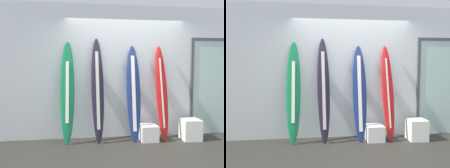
% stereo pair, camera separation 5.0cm
% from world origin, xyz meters
% --- Properties ---
extents(ground, '(8.00, 8.00, 0.04)m').
position_xyz_m(ground, '(0.00, 0.00, -0.02)').
color(ground, '#2E2C26').
extents(wall_back, '(7.20, 0.20, 2.80)m').
position_xyz_m(wall_back, '(0.00, 1.30, 1.40)').
color(wall_back, silver).
rests_on(wall_back, ground).
extents(surfboard_emerald, '(0.30, 0.42, 2.02)m').
position_xyz_m(surfboard_emerald, '(-1.23, 0.96, 1.00)').
color(surfboard_emerald, '#147443').
rests_on(surfboard_emerald, ground).
extents(surfboard_charcoal, '(0.27, 0.45, 2.09)m').
position_xyz_m(surfboard_charcoal, '(-0.63, 0.94, 1.03)').
color(surfboard_charcoal, '#201A2D').
rests_on(surfboard_charcoal, ground).
extents(surfboard_navy, '(0.30, 0.45, 1.95)m').
position_xyz_m(surfboard_navy, '(0.11, 0.95, 0.96)').
color(surfboard_navy, navy).
rests_on(surfboard_navy, ground).
extents(surfboard_crimson, '(0.26, 0.49, 1.95)m').
position_xyz_m(surfboard_crimson, '(0.70, 0.93, 0.96)').
color(surfboard_crimson, red).
rests_on(surfboard_crimson, ground).
extents(display_block_left, '(0.35, 0.35, 0.32)m').
position_xyz_m(display_block_left, '(0.40, 0.85, 0.16)').
color(display_block_left, white).
rests_on(display_block_left, ground).
extents(display_block_center, '(0.38, 0.38, 0.42)m').
position_xyz_m(display_block_center, '(1.28, 0.80, 0.21)').
color(display_block_center, silver).
rests_on(display_block_center, ground).
extents(glass_door, '(1.15, 0.06, 2.14)m').
position_xyz_m(glass_door, '(2.02, 1.18, 1.10)').
color(glass_door, silver).
rests_on(glass_door, ground).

